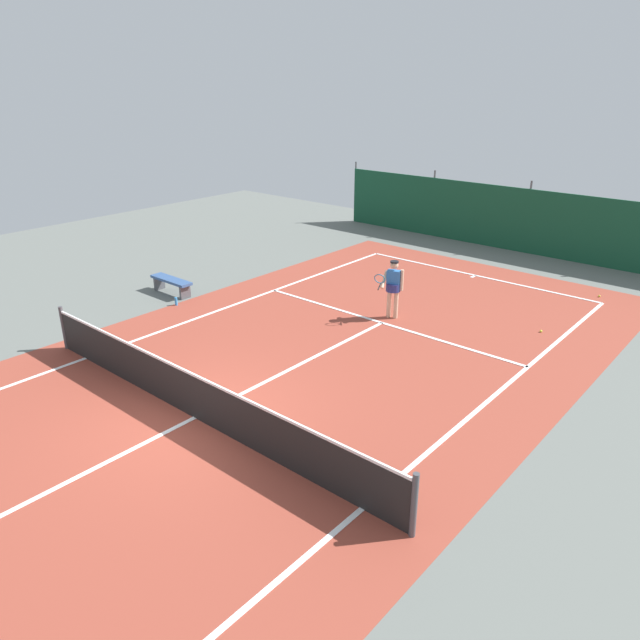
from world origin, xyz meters
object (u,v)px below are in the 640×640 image
tennis_net (193,395)px  courtside_bench (171,282)px  tennis_player (393,285)px  tennis_ball_near_player (599,296)px  tennis_ball_midcourt (541,331)px  water_bottle (176,301)px

tennis_net → courtside_bench: 7.54m
tennis_net → tennis_player: 6.91m
tennis_net → tennis_ball_near_player: tennis_net is taller
tennis_ball_midcourt → water_bottle: water_bottle is taller
tennis_ball_near_player → tennis_ball_midcourt: bearing=-94.7°
tennis_player → courtside_bench: bearing=4.1°
tennis_net → water_bottle: size_ratio=42.17×
tennis_ball_near_player → tennis_player: bearing=-125.1°
tennis_ball_near_player → water_bottle: (-9.25, -8.82, 0.09)m
tennis_player → water_bottle: size_ratio=6.83×
tennis_ball_midcourt → courtside_bench: bearing=-155.6°
tennis_ball_midcourt → courtside_bench: size_ratio=0.04×
tennis_net → water_bottle: (-5.39, 3.59, -0.39)m
tennis_ball_near_player → tennis_ball_midcourt: (-0.31, -3.81, 0.00)m
tennis_player → tennis_ball_midcourt: tennis_player is taller
tennis_ball_near_player → water_bottle: 12.78m
tennis_player → tennis_ball_near_player: (3.89, 5.52, -0.93)m
tennis_player → tennis_ball_near_player: bearing=-144.8°
tennis_player → tennis_net: bearing=70.6°
tennis_net → tennis_player: tennis_player is taller
tennis_net → tennis_ball_midcourt: 9.32m
tennis_net → water_bottle: tennis_net is taller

